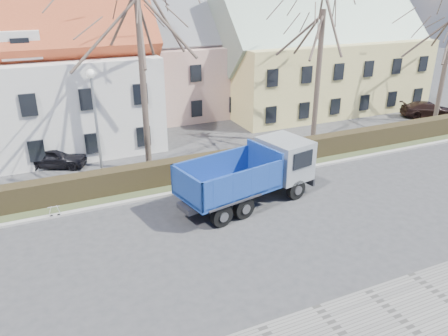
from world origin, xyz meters
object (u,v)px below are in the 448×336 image
streetlight (97,131)px  parked_car_b (428,109)px  parked_car_a (54,157)px  dump_truck (243,177)px  cart_frame (50,212)px

streetlight → parked_car_b: (27.64, 2.88, -2.67)m
parked_car_b → parked_car_a: bearing=110.5°
dump_truck → parked_car_a: size_ratio=1.97×
parked_car_b → dump_truck: bearing=133.3°
cart_frame → parked_car_a: bearing=83.3°
dump_truck → cart_frame: (-9.17, 2.48, -1.18)m
dump_truck → streetlight: streetlight is taller
streetlight → parked_car_a: bearing=117.1°
dump_truck → parked_car_a: bearing=120.4°
dump_truck → streetlight: size_ratio=1.15×
dump_truck → cart_frame: size_ratio=10.01×
cart_frame → parked_car_a: 6.83m
streetlight → parked_car_a: size_ratio=1.71×
cart_frame → parked_car_a: parked_car_a is taller
dump_truck → streetlight: 8.13m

